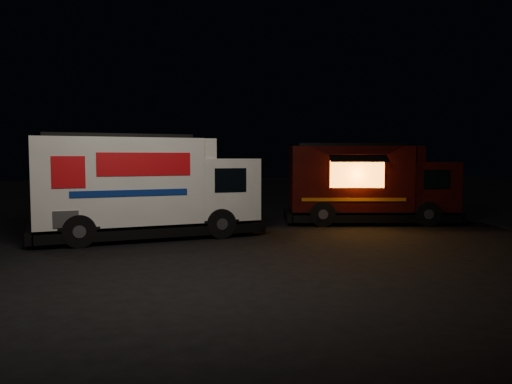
% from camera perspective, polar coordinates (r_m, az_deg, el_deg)
% --- Properties ---
extents(ground, '(80.00, 80.00, 0.00)m').
position_cam_1_polar(ground, '(12.31, -7.19, -6.41)').
color(ground, black).
rests_on(ground, ground).
extents(white_truck, '(6.33, 2.45, 2.82)m').
position_cam_1_polar(white_truck, '(14.07, -12.16, 0.62)').
color(white_truck, white).
rests_on(white_truck, ground).
extents(red_truck, '(6.12, 3.88, 2.68)m').
position_cam_1_polar(red_truck, '(17.27, 12.94, 0.97)').
color(red_truck, '#340A09').
rests_on(red_truck, ground).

